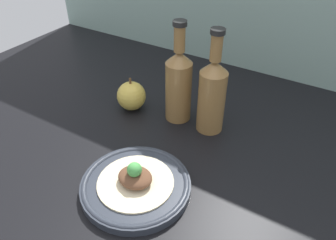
% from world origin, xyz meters
% --- Properties ---
extents(ground_plane, '(1.80, 1.10, 0.04)m').
position_xyz_m(ground_plane, '(0.00, 0.00, -0.02)').
color(ground_plane, black).
extents(plate, '(0.24, 0.24, 0.02)m').
position_xyz_m(plate, '(-0.05, -0.13, 0.01)').
color(plate, '#2D333D').
rests_on(plate, ground_plane).
extents(plated_food, '(0.16, 0.16, 0.06)m').
position_xyz_m(plated_food, '(-0.05, -0.13, 0.03)').
color(plated_food, beige).
rests_on(plated_food, plate).
extents(cider_bottle_left, '(0.07, 0.07, 0.28)m').
position_xyz_m(cider_bottle_left, '(-0.10, 0.14, 0.11)').
color(cider_bottle_left, olive).
rests_on(cider_bottle_left, ground_plane).
extents(cider_bottle_right, '(0.07, 0.07, 0.28)m').
position_xyz_m(cider_bottle_right, '(-0.01, 0.14, 0.11)').
color(cider_bottle_right, olive).
rests_on(cider_bottle_right, ground_plane).
extents(apple, '(0.08, 0.08, 0.10)m').
position_xyz_m(apple, '(-0.24, 0.11, 0.04)').
color(apple, gold).
rests_on(apple, ground_plane).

